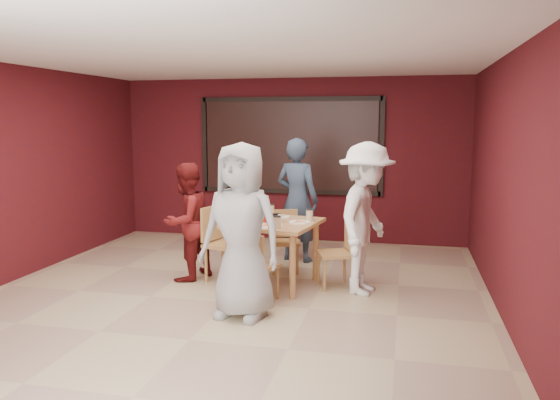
% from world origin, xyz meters
% --- Properties ---
extents(floor, '(7.00, 7.00, 0.00)m').
position_xyz_m(floor, '(0.00, 0.00, 0.00)').
color(floor, tan).
rests_on(floor, ground).
extents(window_blinds, '(3.00, 0.02, 1.50)m').
position_xyz_m(window_blinds, '(0.00, 3.45, 1.65)').
color(window_blinds, black).
extents(dining_table, '(1.20, 1.20, 0.98)m').
position_xyz_m(dining_table, '(0.37, 0.77, 0.72)').
color(dining_table, tan).
rests_on(dining_table, floor).
extents(chair_front, '(0.51, 0.51, 0.82)m').
position_xyz_m(chair_front, '(0.31, 0.09, 0.46)').
color(chair_front, '#B58246').
rests_on(chair_front, floor).
extents(chair_back, '(0.51, 0.51, 0.84)m').
position_xyz_m(chair_back, '(0.34, 1.48, 0.48)').
color(chair_back, '#B58246').
rests_on(chair_back, floor).
extents(chair_left, '(0.58, 0.58, 0.97)m').
position_xyz_m(chair_left, '(-0.36, 0.85, 0.55)').
color(chair_left, '#B58246').
rests_on(chair_left, floor).
extents(chair_right, '(0.54, 0.54, 0.87)m').
position_xyz_m(chair_right, '(1.20, 0.90, 0.49)').
color(chair_right, '#B58246').
rests_on(chair_right, floor).
extents(diner_front, '(0.99, 0.73, 1.86)m').
position_xyz_m(diner_front, '(0.30, -0.38, 0.93)').
color(diner_front, '#A3A3A3').
rests_on(diner_front, floor).
extents(diner_back, '(0.77, 0.62, 1.83)m').
position_xyz_m(diner_back, '(0.41, 2.06, 0.92)').
color(diner_back, '#324359').
rests_on(diner_back, floor).
extents(diner_left, '(0.80, 0.90, 1.54)m').
position_xyz_m(diner_left, '(-0.81, 0.78, 0.77)').
color(diner_left, '#5E1212').
rests_on(diner_left, floor).
extents(diner_right, '(0.90, 1.29, 1.83)m').
position_xyz_m(diner_right, '(1.51, 0.72, 0.92)').
color(diner_right, white).
rests_on(diner_right, floor).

